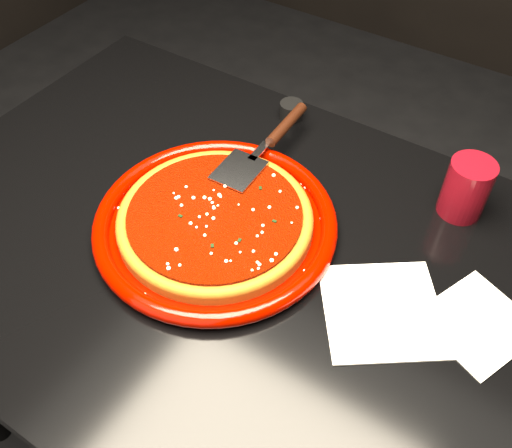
# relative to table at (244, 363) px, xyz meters

# --- Properties ---
(floor) EXTENTS (4.00, 4.00, 0.01)m
(floor) POSITION_rel_table_xyz_m (0.00, 0.00, -0.38)
(floor) COLOR black
(floor) RESTS_ON ground
(table) EXTENTS (1.20, 0.80, 0.75)m
(table) POSITION_rel_table_xyz_m (0.00, 0.00, 0.00)
(table) COLOR black
(table) RESTS_ON floor
(plate) EXTENTS (0.45, 0.45, 0.03)m
(plate) POSITION_rel_table_xyz_m (-0.06, 0.02, 0.39)
(plate) COLOR #770600
(plate) RESTS_ON table
(pizza_crust) EXTENTS (0.36, 0.36, 0.02)m
(pizza_crust) POSITION_rel_table_xyz_m (-0.06, 0.02, 0.39)
(pizza_crust) COLOR brown
(pizza_crust) RESTS_ON plate
(pizza_crust_rim) EXTENTS (0.36, 0.36, 0.02)m
(pizza_crust_rim) POSITION_rel_table_xyz_m (-0.06, 0.02, 0.40)
(pizza_crust_rim) COLOR brown
(pizza_crust_rim) RESTS_ON plate
(pizza_sauce) EXTENTS (0.32, 0.32, 0.01)m
(pizza_sauce) POSITION_rel_table_xyz_m (-0.06, 0.02, 0.41)
(pizza_sauce) COLOR #740F00
(pizza_sauce) RESTS_ON plate
(parmesan_dusting) EXTENTS (0.28, 0.28, 0.01)m
(parmesan_dusting) POSITION_rel_table_xyz_m (-0.06, 0.02, 0.42)
(parmesan_dusting) COLOR #F5E7BF
(parmesan_dusting) RESTS_ON plate
(basil_flecks) EXTENTS (0.25, 0.25, 0.00)m
(basil_flecks) POSITION_rel_table_xyz_m (-0.06, 0.02, 0.42)
(basil_flecks) COLOR black
(basil_flecks) RESTS_ON plate
(pizza_server) EXTENTS (0.09, 0.30, 0.02)m
(pizza_server) POSITION_rel_table_xyz_m (-0.07, 0.19, 0.42)
(pizza_server) COLOR silver
(pizza_server) RESTS_ON plate
(cup) EXTENTS (0.10, 0.10, 0.10)m
(cup) POSITION_rel_table_xyz_m (0.26, 0.28, 0.43)
(cup) COLOR maroon
(cup) RESTS_ON table
(napkin_a) EXTENTS (0.24, 0.24, 0.00)m
(napkin_a) POSITION_rel_table_xyz_m (0.24, 0.02, 0.38)
(napkin_a) COLOR white
(napkin_a) RESTS_ON table
(napkin_b) EXTENTS (0.17, 0.18, 0.00)m
(napkin_b) POSITION_rel_table_xyz_m (0.37, 0.07, 0.38)
(napkin_b) COLOR white
(napkin_b) RESTS_ON table
(ramekin) EXTENTS (0.05, 0.05, 0.04)m
(ramekin) POSITION_rel_table_xyz_m (-0.11, 0.34, 0.39)
(ramekin) COLOR black
(ramekin) RESTS_ON table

